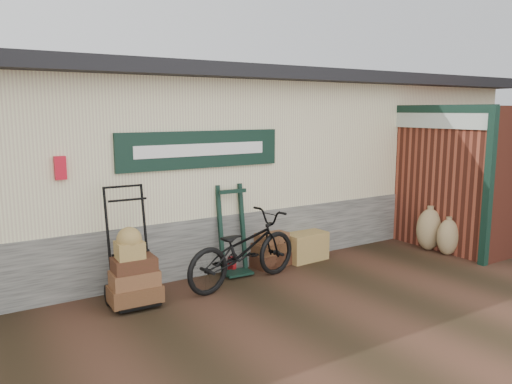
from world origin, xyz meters
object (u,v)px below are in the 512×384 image
porter_trolley (129,245)px  bicycle (243,245)px  green_barrow (233,230)px  suitcase_stack (270,249)px  wicker_hamper (304,246)px

porter_trolley → bicycle: size_ratio=0.79×
green_barrow → porter_trolley: bearing=-167.0°
porter_trolley → bicycle: bearing=-3.8°
porter_trolley → suitcase_stack: 2.52m
green_barrow → wicker_hamper: bearing=2.0°
porter_trolley → green_barrow: 1.77m
bicycle → porter_trolley: bearing=73.5°
porter_trolley → wicker_hamper: size_ratio=2.17×
wicker_hamper → bicycle: (-1.50, -0.48, 0.34)m
bicycle → wicker_hamper: bearing=-82.6°
suitcase_stack → wicker_hamper: size_ratio=0.86×
green_barrow → bicycle: green_barrow is taller
porter_trolley → suitcase_stack: bearing=10.1°
porter_trolley → wicker_hamper: porter_trolley is taller
porter_trolley → suitcase_stack: size_ratio=2.52×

